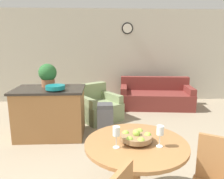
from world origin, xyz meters
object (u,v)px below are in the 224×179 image
at_px(wine_glass_left, 116,132).
at_px(armchair, 97,107).
at_px(potted_plant, 48,74).
at_px(kitchen_island, 51,112).
at_px(couch, 155,97).
at_px(dining_table, 136,158).
at_px(fruit_bowl, 136,137).
at_px(teal_bowl, 55,87).
at_px(trash_bin, 105,120).
at_px(wine_glass_right, 160,131).

distance_m(wine_glass_left, armchair, 3.07).
bearing_deg(potted_plant, armchair, 39.46).
xyz_separation_m(kitchen_island, couch, (2.45, 1.80, -0.19)).
xyz_separation_m(dining_table, fruit_bowl, (0.00, -0.00, 0.23)).
xyz_separation_m(teal_bowl, trash_bin, (0.87, 0.12, -0.67)).
height_order(teal_bowl, trash_bin, teal_bowl).
height_order(dining_table, armchair, armchair).
xyz_separation_m(potted_plant, couch, (2.51, 1.62, -0.88)).
bearing_deg(fruit_bowl, trash_bin, 98.55).
distance_m(wine_glass_right, trash_bin, 2.12).
bearing_deg(wine_glass_right, wine_glass_left, 179.94).
distance_m(kitchen_island, potted_plant, 0.72).
distance_m(kitchen_island, teal_bowl, 0.58).
height_order(dining_table, kitchen_island, kitchen_island).
relative_size(potted_plant, trash_bin, 0.69).
height_order(dining_table, teal_bowl, teal_bowl).
distance_m(fruit_bowl, couch, 3.96).
distance_m(fruit_bowl, trash_bin, 1.96).
bearing_deg(wine_glass_right, kitchen_island, 126.36).
bearing_deg(dining_table, kitchen_island, 123.76).
xyz_separation_m(trash_bin, couch, (1.43, 1.88, -0.04)).
relative_size(fruit_bowl, kitchen_island, 0.25).
bearing_deg(teal_bowl, kitchen_island, 128.20).
xyz_separation_m(wine_glass_right, trash_bin, (-0.49, 1.98, -0.61)).
distance_m(dining_table, couch, 3.93).
relative_size(kitchen_island, potted_plant, 2.91).
bearing_deg(dining_table, fruit_bowl, -59.26).
xyz_separation_m(fruit_bowl, teal_bowl, (-1.15, 1.76, 0.16)).
height_order(wine_glass_right, kitchen_island, wine_glass_right).
relative_size(dining_table, wine_glass_right, 4.91).
height_order(wine_glass_left, trash_bin, wine_glass_left).
bearing_deg(dining_table, potted_plant, 122.52).
relative_size(teal_bowl, trash_bin, 0.53).
xyz_separation_m(dining_table, potted_plant, (-1.36, 2.14, 0.57)).
bearing_deg(wine_glass_left, kitchen_island, 118.06).
distance_m(kitchen_island, armchair, 1.28).
relative_size(potted_plant, armchair, 0.36).
height_order(teal_bowl, potted_plant, potted_plant).
bearing_deg(dining_table, wine_glass_right, -26.48).
distance_m(dining_table, potted_plant, 2.59).
bearing_deg(fruit_bowl, wine_glass_right, -26.26).
bearing_deg(wine_glass_right, fruit_bowl, 153.74).
distance_m(wine_glass_left, wine_glass_right, 0.42).
relative_size(fruit_bowl, wine_glass_left, 1.49).
bearing_deg(trash_bin, dining_table, -81.47).
bearing_deg(teal_bowl, armchair, 58.18).
height_order(fruit_bowl, trash_bin, fruit_bowl).
distance_m(dining_table, trash_bin, 1.91).
bearing_deg(trash_bin, wine_glass_right, -76.07).
bearing_deg(armchair, trash_bin, -114.75).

